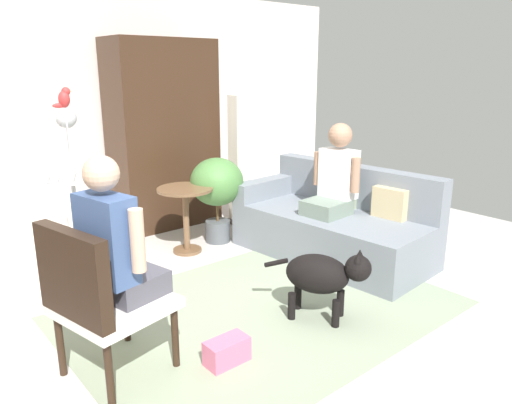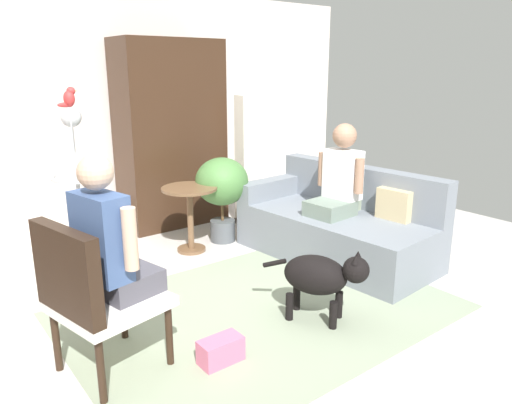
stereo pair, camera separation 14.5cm
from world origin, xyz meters
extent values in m
plane|color=beige|center=(0.00, 0.00, 0.00)|extent=(7.30, 7.30, 0.00)
cube|color=silver|center=(0.00, 2.72, 1.31)|extent=(6.69, 0.12, 2.62)
cube|color=gray|center=(-0.03, -0.03, 0.00)|extent=(2.77, 1.98, 0.01)
cube|color=slate|center=(1.19, 0.38, 0.22)|extent=(1.04, 1.93, 0.44)
cube|color=slate|center=(1.54, 0.41, 0.64)|extent=(0.34, 1.87, 0.40)
cube|color=slate|center=(1.12, 1.22, 0.54)|extent=(0.90, 0.25, 0.19)
cube|color=#C6B284|center=(1.45, -0.07, 0.58)|extent=(0.13, 0.33, 0.28)
cube|color=gray|center=(1.41, 0.45, 0.58)|extent=(0.12, 0.29, 0.28)
cylinder|color=black|center=(-1.00, 0.23, 0.20)|extent=(0.04, 0.04, 0.40)
cylinder|color=black|center=(-0.90, -0.23, 0.20)|extent=(0.04, 0.04, 0.40)
cylinder|color=black|center=(-1.46, 0.13, 0.20)|extent=(0.04, 0.04, 0.40)
cylinder|color=black|center=(-1.36, -0.33, 0.20)|extent=(0.04, 0.04, 0.40)
cube|color=white|center=(-1.18, -0.05, 0.43)|extent=(0.68, 0.68, 0.06)
cube|color=black|center=(-1.42, -0.10, 0.71)|extent=(0.20, 0.57, 0.50)
cube|color=slate|center=(1.09, 0.37, 0.51)|extent=(0.42, 0.38, 0.14)
cube|color=white|center=(1.26, 0.38, 0.81)|extent=(0.21, 0.36, 0.46)
sphere|color=#A57A60|center=(1.26, 0.38, 1.17)|extent=(0.22, 0.22, 0.22)
cylinder|color=#A57A60|center=(1.24, 0.17, 0.83)|extent=(0.08, 0.08, 0.32)
cylinder|color=#A57A60|center=(1.20, 0.59, 0.83)|extent=(0.08, 0.08, 0.32)
cube|color=#4E4C56|center=(-1.07, -0.02, 0.53)|extent=(0.41, 0.42, 0.14)
cube|color=#3F598C|center=(-1.20, -0.05, 0.85)|extent=(0.25, 0.38, 0.50)
sphere|color=#DDB293|center=(-1.20, -0.05, 1.22)|extent=(0.20, 0.20, 0.20)
cylinder|color=#DDB293|center=(-1.21, 0.17, 0.88)|extent=(0.08, 0.08, 0.35)
cylinder|color=#DDB293|center=(-1.12, -0.26, 0.88)|extent=(0.08, 0.08, 0.35)
cylinder|color=brown|center=(0.18, 1.37, 0.64)|extent=(0.54, 0.54, 0.02)
cylinder|color=brown|center=(0.18, 1.37, 0.31)|extent=(0.06, 0.06, 0.63)
cylinder|color=brown|center=(0.18, 1.37, 0.01)|extent=(0.28, 0.28, 0.03)
ellipsoid|color=black|center=(0.20, -0.36, 0.35)|extent=(0.48, 0.54, 0.28)
sphere|color=black|center=(0.34, -0.61, 0.43)|extent=(0.19, 0.19, 0.19)
cone|color=black|center=(0.38, -0.59, 0.52)|extent=(0.06, 0.06, 0.06)
cone|color=black|center=(0.30, -0.63, 0.52)|extent=(0.06, 0.06, 0.06)
cylinder|color=black|center=(0.04, -0.09, 0.39)|extent=(0.12, 0.18, 0.10)
cylinder|color=black|center=(0.35, -0.46, 0.10)|extent=(0.06, 0.06, 0.20)
cylinder|color=black|center=(0.20, -0.54, 0.10)|extent=(0.06, 0.06, 0.20)
cylinder|color=black|center=(0.19, -0.18, 0.10)|extent=(0.06, 0.06, 0.20)
cylinder|color=black|center=(0.04, -0.27, 0.10)|extent=(0.06, 0.06, 0.20)
cylinder|color=silver|center=(-0.82, 1.53, 0.01)|extent=(0.36, 0.36, 0.03)
cylinder|color=silver|center=(-0.82, 1.53, 0.42)|extent=(0.04, 0.04, 0.85)
cylinder|color=silver|center=(-0.82, 1.53, 0.86)|extent=(0.42, 0.42, 0.02)
cylinder|color=silver|center=(-0.62, 1.53, 1.12)|extent=(0.01, 0.01, 0.50)
cylinder|color=silver|center=(-0.66, 1.65, 1.12)|extent=(0.01, 0.01, 0.50)
cylinder|color=silver|center=(-0.76, 1.72, 1.12)|extent=(0.01, 0.01, 0.50)
cylinder|color=silver|center=(-0.89, 1.72, 1.12)|extent=(0.01, 0.01, 0.50)
cylinder|color=silver|center=(-0.99, 1.65, 1.12)|extent=(0.01, 0.01, 0.50)
cylinder|color=silver|center=(-1.02, 1.53, 1.12)|extent=(0.01, 0.01, 0.50)
cylinder|color=silver|center=(-0.99, 1.41, 1.12)|extent=(0.01, 0.01, 0.50)
cylinder|color=silver|center=(-0.89, 1.34, 1.12)|extent=(0.01, 0.01, 0.50)
cylinder|color=silver|center=(-0.76, 1.34, 1.12)|extent=(0.01, 0.01, 0.50)
cylinder|color=silver|center=(-0.66, 1.41, 1.12)|extent=(0.01, 0.01, 0.50)
sphere|color=silver|center=(-0.82, 1.53, 1.37)|extent=(0.17, 0.17, 0.17)
ellipsoid|color=red|center=(-0.82, 1.53, 1.52)|extent=(0.09, 0.10, 0.13)
sphere|color=red|center=(-0.80, 1.53, 1.58)|extent=(0.07, 0.07, 0.07)
cone|color=#D8BF4C|center=(-0.77, 1.53, 1.58)|extent=(0.03, 0.02, 0.02)
ellipsoid|color=red|center=(-0.86, 1.53, 1.47)|extent=(0.12, 0.03, 0.04)
cylinder|color=#4C5156|center=(0.59, 1.42, 0.11)|extent=(0.26, 0.26, 0.23)
cylinder|color=brown|center=(0.59, 1.42, 0.33)|extent=(0.03, 0.03, 0.20)
ellipsoid|color=#4A7B3E|center=(0.59, 1.42, 0.64)|extent=(0.55, 0.55, 0.49)
cube|color=#4C4742|center=(1.14, 1.75, 0.03)|extent=(0.20, 0.20, 0.06)
cube|color=white|center=(1.14, 1.75, 0.77)|extent=(0.18, 0.18, 1.42)
cube|color=#382316|center=(0.50, 2.31, 1.04)|extent=(1.16, 0.56, 2.07)
cube|color=#D8668C|center=(-0.64, -0.40, 0.08)|extent=(0.27, 0.15, 0.16)
camera|label=1|loc=(-2.20, -2.55, 1.77)|focal=34.11mm
camera|label=2|loc=(-2.08, -2.64, 1.77)|focal=34.11mm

